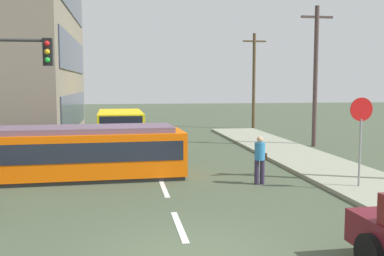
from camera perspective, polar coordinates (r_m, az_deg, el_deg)
ground_plane at (r=18.96m, az=-4.68°, el=-4.91°), size 120.00×120.00×0.00m
sidewalk_curb_right at (r=17.05m, az=19.99°, el=-6.19°), size 3.20×36.00×0.14m
lane_stripe_1 at (r=11.22m, az=-1.62°, el=-12.30°), size 0.16×2.40×0.01m
lane_stripe_2 at (r=15.06m, az=-3.56°, el=-7.65°), size 0.16×2.40×0.01m
lane_stripe_3 at (r=23.05m, az=-5.43°, el=-3.03°), size 0.16×2.40×0.01m
lane_stripe_4 at (r=28.99m, az=-6.14°, el=-1.27°), size 0.16×2.40×0.01m
streetcar_tram at (r=17.03m, az=-14.80°, el=-2.93°), size 8.15×2.86×1.91m
city_bus at (r=26.83m, az=-9.04°, el=0.41°), size 2.64×5.80×1.84m
pedestrian_crossing at (r=15.68m, az=8.57°, el=-3.67°), size 0.47×0.36×1.67m
parked_sedan_mid at (r=21.20m, az=-18.40°, el=-2.36°), size 2.04×4.21×1.19m
parked_sedan_far at (r=26.69m, az=-16.32°, el=-0.72°), size 2.01×4.36×1.19m
stop_sign at (r=15.48m, az=20.56°, el=0.58°), size 0.76×0.07×2.88m
utility_pole_mid at (r=25.73m, az=15.34°, el=6.63°), size 1.80×0.24×7.65m
utility_pole_far at (r=35.19m, az=7.82°, el=6.15°), size 1.80×0.24×7.29m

